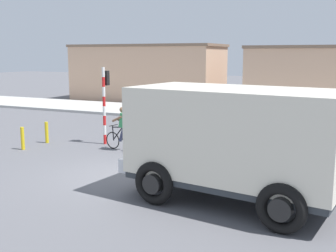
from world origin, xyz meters
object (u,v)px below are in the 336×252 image
Objects in this scene: cyclist at (123,129)px; car_red_near at (235,117)px; traffic_light_pole at (105,95)px; pedestrian_near_kerb at (159,111)px; truck_foreground at (234,138)px; bollard_far at (47,132)px; bollard_near at (23,138)px.

car_red_near is at bearing 60.16° from cyclist.
car_red_near is (4.31, 4.44, -1.25)m from traffic_light_pole.
traffic_light_pole reaches higher than pedestrian_near_kerb.
truck_foreground is 9.95m from bollard_far.
traffic_light_pole reaches higher than cyclist.
car_red_near is at bearing 38.81° from bollard_far.
pedestrian_near_kerb reaches higher than car_red_near.
bollard_far is (0.00, 1.40, 0.00)m from bollard_near.
bollard_near and bollard_far have the same top height.
bollard_near is at bearing 166.33° from truck_foreground.
bollard_far is at bearing 90.00° from bollard_near.
cyclist reaches higher than bollard_near.
cyclist reaches higher than car_red_near.
truck_foreground reaches higher than bollard_far.
car_red_near is 8.57m from bollard_far.
cyclist is 0.54× the size of traffic_light_pole.
pedestrian_near_kerb is (-4.09, 0.25, 0.03)m from car_red_near.
cyclist is (-5.51, 3.77, -0.80)m from truck_foreground.
bollard_far is (-2.58, -5.62, -0.40)m from pedestrian_near_kerb.
car_red_near is at bearing 45.86° from traffic_light_pole.
truck_foreground is 9.38m from car_red_near.
truck_foreground is 1.78× the size of traffic_light_pole.
bollard_far is (-6.67, -5.36, -0.37)m from car_red_near.
traffic_light_pole is 3.56× the size of bollard_far.
pedestrian_near_kerb is (-1.09, 5.47, -0.02)m from cyclist.
bollard_near is 1.40m from bollard_far.
pedestrian_near_kerb is at bearing 87.37° from traffic_light_pole.
cyclist is at bearing 2.19° from bollard_far.
cyclist is at bearing 22.76° from bollard_near.
traffic_light_pole is at bearing 146.23° from truck_foreground.
pedestrian_near_kerb reaches higher than bollard_far.
cyclist is 3.70m from bollard_far.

